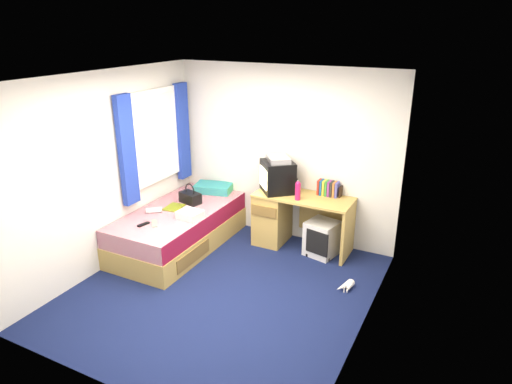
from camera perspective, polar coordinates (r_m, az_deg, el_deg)
The scene contains 20 objects.
ground at distance 5.40m, azimuth -4.21°, elevation -12.18°, with size 3.40×3.40×0.00m, color #0C1438.
room_shell at distance 4.77m, azimuth -4.66°, elevation 2.66°, with size 3.40×3.40×3.40m.
bed at distance 6.32m, azimuth -9.59°, elevation -4.48°, with size 1.01×2.00×0.54m.
pillow at distance 6.78m, azimuth -5.34°, elevation 0.51°, with size 0.53×0.34×0.12m, color #1954A5.
desk at distance 6.28m, azimuth 3.56°, elevation -3.01°, with size 1.30×0.55×0.75m.
storage_cube at distance 6.10m, azimuth 8.23°, elevation -5.73°, with size 0.37×0.37×0.47m, color silver.
crt_tv at distance 6.12m, azimuth 2.69°, elevation 1.94°, with size 0.57×0.58×0.42m.
vcr at distance 6.05m, azimuth 2.77°, elevation 4.16°, with size 0.37×0.27×0.07m, color #B8B8BB.
book_row at distance 6.08m, azimuth 9.00°, elevation 0.47°, with size 0.27×0.13×0.20m.
picture_frame at distance 6.07m, azimuth 10.55°, elevation 0.04°, with size 0.02×0.12×0.14m, color black.
pink_water_bottle at distance 5.88m, azimuth 5.25°, elevation 0.04°, with size 0.07×0.07×0.22m, color #C11B55.
aerosol_can at distance 6.13m, azimuth 5.07°, elevation 0.71°, with size 0.05×0.05×0.18m, color silver.
handbag at distance 6.39m, azimuth -8.22°, elevation -0.66°, with size 0.34×0.24×0.28m.
towel at distance 5.91m, azimuth -8.26°, elevation -2.81°, with size 0.29×0.24×0.10m, color silver.
magazine at distance 6.29m, azimuth -10.21°, elevation -1.88°, with size 0.21×0.28×0.01m, color #B5CE16.
water_bottle at distance 6.17m, azimuth -12.63°, elevation -2.24°, with size 0.07×0.07×0.20m, color silver.
colour_swatch_fan at distance 5.85m, azimuth -12.59°, elevation -3.85°, with size 0.22×0.06×0.01m, color gold.
remote_control at distance 5.84m, azimuth -13.89°, elevation -3.94°, with size 0.05×0.16×0.02m, color black.
window_assembly at distance 6.36m, azimuth -12.42°, elevation 6.48°, with size 0.11×1.42×1.40m.
white_heels at distance 5.47m, azimuth 11.19°, elevation -11.55°, with size 0.20×0.25×0.09m.
Camera 1 is at (2.39, -3.86, 2.91)m, focal length 32.00 mm.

